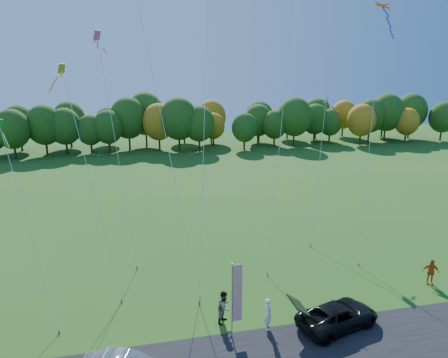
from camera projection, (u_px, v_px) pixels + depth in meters
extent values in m
plane|color=#1D4E14|center=(246.00, 319.00, 23.44)|extent=(160.00, 160.00, 0.00)
imported|color=black|center=(338.00, 315.00, 22.65)|extent=(5.32, 3.46, 1.36)
imported|color=white|center=(268.00, 314.00, 22.37)|extent=(0.65, 0.79, 1.86)
imported|color=gray|center=(224.00, 307.00, 23.00)|extent=(1.15, 1.19, 1.93)
imported|color=#C05812|center=(431.00, 272.00, 27.20)|extent=(1.15, 0.86, 1.81)
cylinder|color=#999999|center=(232.00, 301.00, 21.28)|extent=(0.06, 0.06, 4.43)
cube|color=red|center=(237.00, 293.00, 21.24)|extent=(0.55, 0.06, 3.33)
cube|color=navy|center=(237.00, 272.00, 20.95)|extent=(0.55, 0.05, 0.86)
cylinder|color=#4C3F33|center=(200.00, 298.00, 25.53)|extent=(0.08, 0.08, 0.20)
cylinder|color=#4C3F33|center=(267.00, 274.00, 28.54)|extent=(0.08, 0.08, 0.20)
cylinder|color=#4C3F33|center=(199.00, 302.00, 24.99)|extent=(0.08, 0.08, 0.20)
cylinder|color=#4C3F33|center=(359.00, 264.00, 30.01)|extent=(0.08, 0.08, 0.20)
cube|color=orange|center=(383.00, 5.00, 32.53)|extent=(2.73, 0.96, 1.07)
cylinder|color=#4C3F33|center=(122.00, 301.00, 25.20)|extent=(0.08, 0.08, 0.20)
cube|color=orange|center=(62.00, 69.00, 26.36)|extent=(1.04, 1.04, 1.23)
cylinder|color=#4C3F33|center=(59.00, 332.00, 22.11)|extent=(0.08, 0.08, 0.20)
cylinder|color=#4C3F33|center=(310.00, 245.00, 33.32)|extent=(0.08, 0.08, 0.20)
cube|color=silver|center=(326.00, 99.00, 37.16)|extent=(1.21, 1.21, 1.44)
cylinder|color=#4C3F33|center=(137.00, 268.00, 29.44)|extent=(0.08, 0.08, 0.20)
cube|color=#FF547F|center=(97.00, 35.00, 31.20)|extent=(1.28, 1.28, 1.52)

